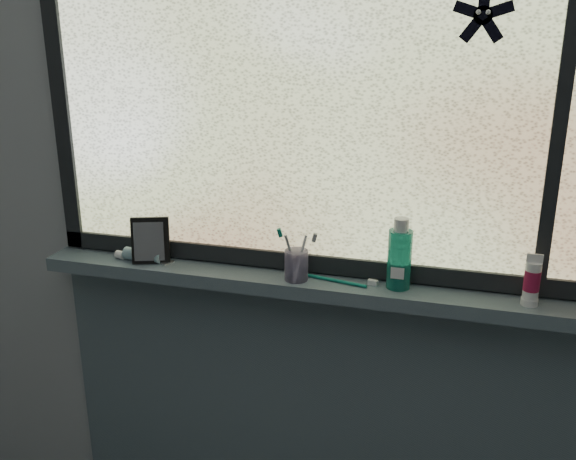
{
  "coord_description": "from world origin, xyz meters",
  "views": [
    {
      "loc": [
        0.39,
        -0.38,
        1.72
      ],
      "look_at": [
        -0.01,
        1.05,
        1.22
      ],
      "focal_mm": 40.0,
      "sensor_mm": 36.0,
      "label": 1
    }
  ],
  "objects_px": {
    "toothbrush_cup": "(296,265)",
    "cream_tube": "(532,278)",
    "vanity_mirror": "(150,240)",
    "mouthwash_bottle": "(400,253)"
  },
  "relations": [
    {
      "from": "mouthwash_bottle",
      "to": "toothbrush_cup",
      "type": "bearing_deg",
      "value": -175.07
    },
    {
      "from": "vanity_mirror",
      "to": "cream_tube",
      "type": "height_order",
      "value": "vanity_mirror"
    },
    {
      "from": "vanity_mirror",
      "to": "toothbrush_cup",
      "type": "height_order",
      "value": "vanity_mirror"
    },
    {
      "from": "toothbrush_cup",
      "to": "cream_tube",
      "type": "bearing_deg",
      "value": 0.45
    },
    {
      "from": "mouthwash_bottle",
      "to": "cream_tube",
      "type": "bearing_deg",
      "value": -3.29
    },
    {
      "from": "toothbrush_cup",
      "to": "cream_tube",
      "type": "relative_size",
      "value": 0.88
    },
    {
      "from": "toothbrush_cup",
      "to": "cream_tube",
      "type": "distance_m",
      "value": 0.61
    },
    {
      "from": "vanity_mirror",
      "to": "cream_tube",
      "type": "distance_m",
      "value": 1.06
    },
    {
      "from": "cream_tube",
      "to": "vanity_mirror",
      "type": "bearing_deg",
      "value": 179.76
    },
    {
      "from": "vanity_mirror",
      "to": "mouthwash_bottle",
      "type": "bearing_deg",
      "value": -19.08
    }
  ]
}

